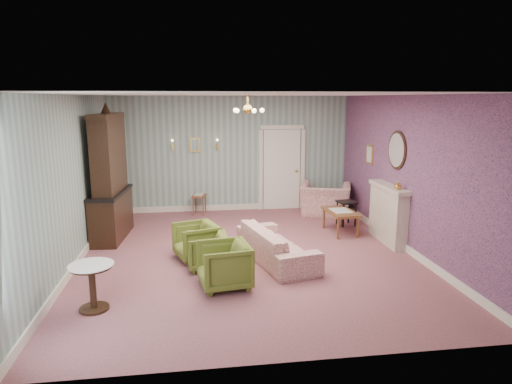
{
  "coord_description": "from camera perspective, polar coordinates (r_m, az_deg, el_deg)",
  "views": [
    {
      "loc": [
        -0.97,
        -7.87,
        2.84
      ],
      "look_at": [
        0.2,
        0.4,
        1.1
      ],
      "focal_mm": 31.69,
      "sensor_mm": 36.0,
      "label": 1
    }
  ],
  "objects": [
    {
      "name": "wall_right_floral",
      "position": [
        8.91,
        18.42,
        2.2
      ],
      "size": [
        0.0,
        7.0,
        7.0
      ],
      "primitive_type": "plane",
      "rotation": [
        1.57,
        0.0,
        -1.57
      ],
      "color": "#C06088",
      "rests_on": "ground"
    },
    {
      "name": "fireplace",
      "position": [
        9.38,
        16.32,
        -2.65
      ],
      "size": [
        0.3,
        1.4,
        1.16
      ],
      "primitive_type": null,
      "color": "beige",
      "rests_on": "floor"
    },
    {
      "name": "sconce_right",
      "position": [
        11.38,
        -4.92,
        5.97
      ],
      "size": [
        0.16,
        0.12,
        0.3
      ],
      "primitive_type": null,
      "color": "gold",
      "rests_on": "wall_back"
    },
    {
      "name": "wingback_chair",
      "position": [
        11.24,
        8.77,
        -0.29
      ],
      "size": [
        1.38,
        1.12,
        1.04
      ],
      "primitive_type": "imported",
      "rotation": [
        0.0,
        0.0,
        2.81
      ],
      "color": "#AA4457",
      "rests_on": "floor"
    },
    {
      "name": "wall_front",
      "position": [
        4.68,
        4.28,
        -5.5
      ],
      "size": [
        6.0,
        0.0,
        6.0
      ],
      "primitive_type": "plane",
      "rotation": [
        -1.57,
        0.0,
        0.0
      ],
      "color": "gray",
      "rests_on": "ground"
    },
    {
      "name": "gilt_mirror_back",
      "position": [
        11.38,
        -7.7,
        5.91
      ],
      "size": [
        0.28,
        0.06,
        0.36
      ],
      "primitive_type": null,
      "color": "gold",
      "rests_on": "wall_back"
    },
    {
      "name": "burgundy_cushion",
      "position": [
        11.09,
        8.73,
        -0.65
      ],
      "size": [
        0.41,
        0.28,
        0.39
      ],
      "primitive_type": "cube",
      "rotation": [
        0.17,
        0.0,
        -0.35
      ],
      "color": "maroon",
      "rests_on": "wingback_chair"
    },
    {
      "name": "mantel_vase",
      "position": [
        8.88,
        17.49,
        0.81
      ],
      "size": [
        0.15,
        0.15,
        0.15
      ],
      "primitive_type": "imported",
      "color": "gold",
      "rests_on": "fireplace"
    },
    {
      "name": "oval_mirror",
      "position": [
        9.2,
        17.34,
        5.07
      ],
      "size": [
        0.04,
        0.76,
        0.84
      ],
      "primitive_type": null,
      "color": "white",
      "rests_on": "wall_right"
    },
    {
      "name": "ceiling",
      "position": [
        7.93,
        -1.05,
        12.21
      ],
      "size": [
        7.0,
        7.0,
        0.0
      ],
      "primitive_type": "plane",
      "rotation": [
        3.14,
        0.0,
        0.0
      ],
      "color": "white",
      "rests_on": "ground"
    },
    {
      "name": "olive_chair_b",
      "position": [
        7.74,
        -6.18,
        -7.18
      ],
      "size": [
        0.62,
        0.66,
        0.67
      ],
      "primitive_type": "imported",
      "rotation": [
        0.0,
        0.0,
        -1.56
      ],
      "color": "olive",
      "rests_on": "floor"
    },
    {
      "name": "nesting_table",
      "position": [
        11.31,
        -7.16,
        -1.48
      ],
      "size": [
        0.4,
        0.46,
        0.53
      ],
      "primitive_type": null,
      "rotation": [
        0.0,
        0.0,
        -0.21
      ],
      "color": "brown",
      "rests_on": "floor"
    },
    {
      "name": "wall_right",
      "position": [
        8.92,
        18.51,
        2.2
      ],
      "size": [
        0.0,
        7.0,
        7.0
      ],
      "primitive_type": "plane",
      "rotation": [
        1.57,
        0.0,
        -1.57
      ],
      "color": "gray",
      "rests_on": "ground"
    },
    {
      "name": "door",
      "position": [
        11.68,
        3.25,
        3.08
      ],
      "size": [
        1.12,
        0.12,
        2.16
      ],
      "primitive_type": null,
      "color": "white",
      "rests_on": "floor"
    },
    {
      "name": "chandelier",
      "position": [
        7.93,
        -1.04,
        10.26
      ],
      "size": [
        0.56,
        0.56,
        0.36
      ],
      "primitive_type": null,
      "color": "gold",
      "rests_on": "ceiling"
    },
    {
      "name": "wall_back",
      "position": [
        11.49,
        -3.16,
        4.8
      ],
      "size": [
        6.0,
        0.0,
        6.0
      ],
      "primitive_type": "plane",
      "rotation": [
        1.57,
        0.0,
        0.0
      ],
      "color": "gray",
      "rests_on": "ground"
    },
    {
      "name": "sconce_left",
      "position": [
        11.37,
        -10.49,
        5.82
      ],
      "size": [
        0.16,
        0.12,
        0.3
      ],
      "primitive_type": null,
      "color": "gold",
      "rests_on": "wall_back"
    },
    {
      "name": "floor",
      "position": [
        8.42,
        -0.98,
        -7.94
      ],
      "size": [
        7.0,
        7.0,
        0.0
      ],
      "primitive_type": "plane",
      "color": "#975860",
      "rests_on": "ground"
    },
    {
      "name": "side_table_black",
      "position": [
        10.43,
        11.31,
        -2.66
      ],
      "size": [
        0.44,
        0.44,
        0.57
      ],
      "primitive_type": null,
      "rotation": [
        0.0,
        0.0,
        0.17
      ],
      "color": "black",
      "rests_on": "floor"
    },
    {
      "name": "sofa_chintz",
      "position": [
        8.04,
        2.62,
        -5.93
      ],
      "size": [
        1.06,
        2.12,
        0.8
      ],
      "primitive_type": "imported",
      "rotation": [
        0.0,
        0.0,
        1.81
      ],
      "color": "#AA4457",
      "rests_on": "floor"
    },
    {
      "name": "dresser",
      "position": [
        9.58,
        -18.07,
        2.24
      ],
      "size": [
        0.7,
        1.66,
        2.7
      ],
      "primitive_type": null,
      "rotation": [
        0.0,
        0.0,
        -0.09
      ],
      "color": "black",
      "rests_on": "floor"
    },
    {
      "name": "olive_chair_c",
      "position": [
        8.2,
        -7.6,
        -5.95
      ],
      "size": [
        0.84,
        0.87,
        0.71
      ],
      "primitive_type": "imported",
      "rotation": [
        0.0,
        0.0,
        -1.25
      ],
      "color": "olive",
      "rests_on": "floor"
    },
    {
      "name": "framed_print",
      "position": [
        10.46,
        14.17,
        4.61
      ],
      "size": [
        0.04,
        0.34,
        0.42
      ],
      "primitive_type": null,
      "color": "gold",
      "rests_on": "wall_right"
    },
    {
      "name": "olive_chair_a",
      "position": [
        6.96,
        -4.05,
        -8.94
      ],
      "size": [
        0.79,
        0.83,
        0.76
      ],
      "primitive_type": "imported",
      "rotation": [
        0.0,
        0.0,
        -1.43
      ],
      "color": "olive",
      "rests_on": "floor"
    },
    {
      "name": "pedestal_table",
      "position": [
        6.63,
        -19.92,
        -11.21
      ],
      "size": [
        0.72,
        0.72,
        0.66
      ],
      "primitive_type": null,
      "rotation": [
        0.0,
        0.0,
        0.21
      ],
      "color": "black",
      "rests_on": "floor"
    },
    {
      "name": "wall_left",
      "position": [
        8.24,
        -22.2,
        1.19
      ],
      "size": [
        0.0,
        7.0,
        7.0
      ],
      "primitive_type": "plane",
      "rotation": [
        1.57,
        0.0,
        1.57
      ],
      "color": "gray",
      "rests_on": "ground"
    },
    {
      "name": "coffee_table",
      "position": [
        9.85,
        10.58,
        -3.7
      ],
      "size": [
        0.61,
        1.01,
        0.5
      ],
      "primitive_type": null,
      "rotation": [
        0.0,
        0.0,
        0.08
      ],
      "color": "brown",
      "rests_on": "floor"
    }
  ]
}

